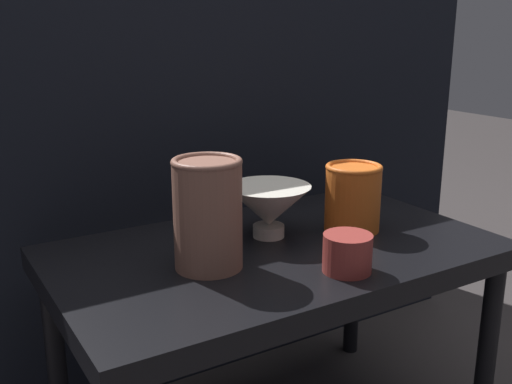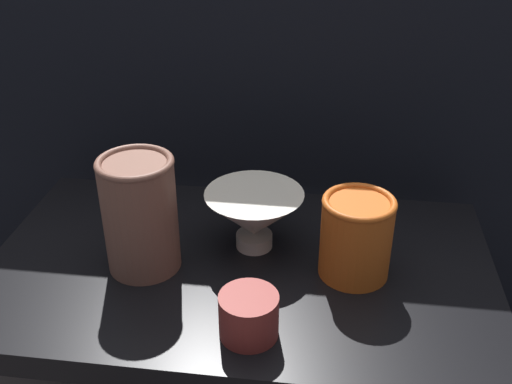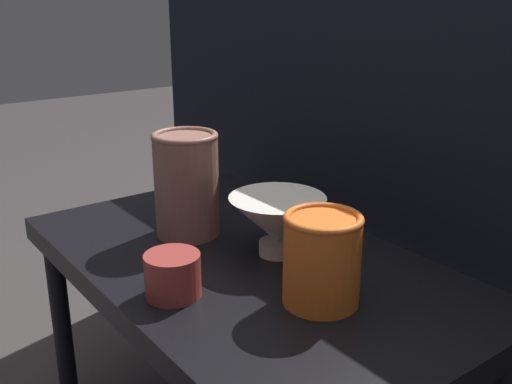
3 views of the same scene
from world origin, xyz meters
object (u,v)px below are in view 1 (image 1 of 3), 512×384
object	(u,v)px
bowl	(269,207)
vase_textured_left	(208,212)
cup	(347,253)
vase_colorful_right	(353,196)

from	to	relation	value
bowl	vase_textured_left	bearing A→B (deg)	-156.08
bowl	cup	size ratio (longest dim) A/B	1.97
vase_textured_left	cup	size ratio (longest dim) A/B	2.30
bowl	vase_colorful_right	size ratio (longest dim) A/B	1.21
vase_textured_left	vase_colorful_right	distance (m)	0.32
bowl	vase_colorful_right	bearing A→B (deg)	-17.46
vase_colorful_right	cup	world-z (taller)	vase_colorful_right
vase_textured_left	cup	bearing A→B (deg)	-36.01
bowl	vase_colorful_right	world-z (taller)	vase_colorful_right
bowl	vase_textured_left	distance (m)	0.18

